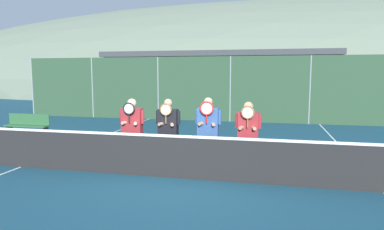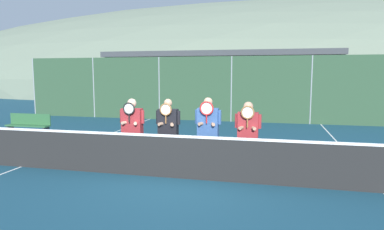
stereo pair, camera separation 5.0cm
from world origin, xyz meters
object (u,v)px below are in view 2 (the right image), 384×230
Objects in this scene: player_center_left at (168,129)px; player_center_right at (208,128)px; car_far_left at (122,97)px; car_center at (298,99)px; player_leftmost at (132,126)px; player_rightmost at (248,132)px; bench_courtside at (29,124)px; car_left_of_center at (204,97)px.

player_center_left is 0.96m from player_center_right.
player_center_left is 0.42× the size of car_far_left.
car_center reaches higher than player_center_right.
player_center_left reaches higher than car_far_left.
car_far_left is (-6.60, 11.69, -0.14)m from player_center_left.
player_leftmost is 0.93m from player_center_left.
player_rightmost is at bearing -5.12° from player_center_right.
car_far_left is at bearing 123.00° from player_center_right.
player_leftmost is at bearing -29.02° from bench_courtside.
bench_courtside is at bearing -138.35° from car_center.
player_leftmost is 12.21m from car_left_of_center.
car_center is at bearing 72.62° from player_center_left.
car_center is at bearing -3.11° from car_left_of_center.
player_center_right is 1.04× the size of player_rightmost.
car_center is (4.66, 11.91, -0.11)m from player_leftmost.
bench_courtside is (-4.70, -9.22, -0.49)m from car_left_of_center.
player_center_left is at bearing -107.38° from car_center.
car_left_of_center is 10.36m from bench_courtside.
car_center is at bearing 68.61° from player_leftmost.
player_center_right is (0.96, 0.06, 0.04)m from player_center_left.
bench_courtside is (0.30, -8.68, -0.41)m from car_far_left.
player_center_left is 0.38× the size of car_left_of_center.
car_far_left is 0.89× the size of car_left_of_center.
player_center_right reaches higher than player_leftmost.
player_rightmost is at bearing -54.09° from car_far_left.
bench_courtside is (-10.04, -8.93, -0.47)m from car_center.
player_center_left reaches higher than player_rightmost.
car_far_left is at bearing -178.65° from car_center.
player_center_right is (1.88, 0.03, 0.02)m from player_leftmost.
player_rightmost is (0.93, -0.08, -0.04)m from player_center_right.
player_leftmost reaches higher than player_rightmost.
car_center is 13.44m from bench_courtside.
car_far_left is at bearing 91.96° from bench_courtside.
player_rightmost reaches higher than bench_courtside.
player_leftmost is 2.81m from player_rightmost.
car_left_of_center is 0.96× the size of car_center.
car_center is at bearing 41.65° from bench_courtside.
bench_courtside is at bearing 157.91° from player_center_right.
car_center reaches higher than player_rightmost.
player_rightmost is 0.37× the size of car_left_of_center.
car_left_of_center is 2.73× the size of bench_courtside.
player_rightmost is 0.36× the size of car_center.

